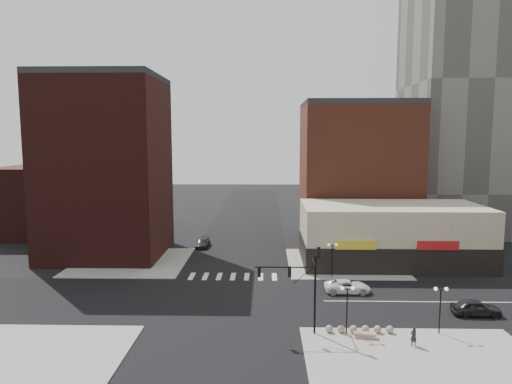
{
  "coord_description": "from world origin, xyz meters",
  "views": [
    {
      "loc": [
        4.0,
        -46.16,
        17.0
      ],
      "look_at": [
        2.83,
        4.14,
        11.0
      ],
      "focal_mm": 32.0,
      "sensor_mm": 36.0,
      "label": 1
    }
  ],
  "objects": [
    {
      "name": "bollard_row",
      "position": [
        12.12,
        -8.0,
        0.45
      ],
      "size": [
        5.9,
        0.65,
        0.65
      ],
      "color": "gray",
      "rests_on": "sidewalk_se"
    },
    {
      "name": "white_suv",
      "position": [
        12.96,
        2.73,
        0.7
      ],
      "size": [
        5.05,
        2.39,
        1.39
      ],
      "primitive_type": "imported",
      "rotation": [
        0.0,
        0.0,
        1.59
      ],
      "color": "white",
      "rests_on": "ground"
    },
    {
      "name": "road_ew",
      "position": [
        0.0,
        0.0,
        0.01
      ],
      "size": [
        200.0,
        14.0,
        0.02
      ],
      "primitive_type": "cube",
      "color": "black",
      "rests_on": "ground"
    },
    {
      "name": "traffic_signal",
      "position": [
        7.24,
        -7.83,
        4.96
      ],
      "size": [
        5.59,
        3.09,
        7.77
      ],
      "color": "black",
      "rests_on": "ground"
    },
    {
      "name": "sidewalk_se",
      "position": [
        16.0,
        -14.0,
        0.06
      ],
      "size": [
        18.0,
        14.0,
        0.12
      ],
      "primitive_type": "cube",
      "color": "gray",
      "rests_on": "ground"
    },
    {
      "name": "street_lamp_se_b",
      "position": [
        19.0,
        -8.0,
        3.29
      ],
      "size": [
        1.22,
        0.32,
        4.16
      ],
      "color": "black",
      "rests_on": "sidewalk_se"
    },
    {
      "name": "stone_bench",
      "position": [
        12.38,
        -9.0,
        0.36
      ],
      "size": [
        1.98,
        0.88,
        0.45
      ],
      "rotation": [
        0.0,
        0.0,
        -0.16
      ],
      "color": "#A17F6F",
      "rests_on": "sidewalk_se"
    },
    {
      "name": "dark_sedan_east",
      "position": [
        24.17,
        -3.51,
        0.78
      ],
      "size": [
        4.57,
        1.85,
        1.56
      ],
      "primitive_type": "imported",
      "rotation": [
        0.0,
        0.0,
        1.57
      ],
      "color": "black",
      "rests_on": "ground"
    },
    {
      "name": "building_nw_low",
      "position": [
        -32.0,
        34.0,
        6.0
      ],
      "size": [
        20.0,
        18.0,
        12.0
      ],
      "primitive_type": "cube",
      "color": "#381511",
      "rests_on": "ground"
    },
    {
      "name": "pedestrian",
      "position": [
        16.01,
        -10.41,
        0.95
      ],
      "size": [
        0.71,
        0.59,
        1.65
      ],
      "primitive_type": "imported",
      "rotation": [
        0.0,
        0.0,
        3.52
      ],
      "color": "black",
      "rests_on": "sidewalk_se"
    },
    {
      "name": "building_ne_row",
      "position": [
        21.0,
        15.0,
        3.3
      ],
      "size": [
        24.2,
        12.2,
        8.0
      ],
      "color": "beige",
      "rests_on": "ground"
    },
    {
      "name": "sidewalk_ne",
      "position": [
        14.5,
        14.5,
        0.06
      ],
      "size": [
        15.0,
        15.0,
        0.12
      ],
      "primitive_type": "cube",
      "color": "gray",
      "rests_on": "ground"
    },
    {
      "name": "street_lamp_se_a",
      "position": [
        11.0,
        -8.0,
        3.29
      ],
      "size": [
        1.22,
        0.32,
        4.16
      ],
      "color": "black",
      "rests_on": "sidewalk_se"
    },
    {
      "name": "road_ns",
      "position": [
        0.0,
        0.0,
        0.01
      ],
      "size": [
        14.0,
        200.0,
        0.02
      ],
      "primitive_type": "cube",
      "color": "black",
      "rests_on": "ground"
    },
    {
      "name": "building_ne_midrise",
      "position": [
        19.0,
        29.5,
        11.0
      ],
      "size": [
        18.0,
        15.0,
        22.0
      ],
      "primitive_type": "cube",
      "color": "brown",
      "rests_on": "ground"
    },
    {
      "name": "dark_sedan_north",
      "position": [
        -5.9,
        23.29,
        0.66
      ],
      "size": [
        2.08,
        4.65,
        1.32
      ],
      "primitive_type": "imported",
      "rotation": [
        0.0,
        0.0,
        -0.05
      ],
      "color": "black",
      "rests_on": "ground"
    },
    {
      "name": "ground",
      "position": [
        0.0,
        0.0,
        0.0
      ],
      "size": [
        240.0,
        240.0,
        0.0
      ],
      "primitive_type": "plane",
      "color": "black",
      "rests_on": "ground"
    },
    {
      "name": "street_lamp_ne",
      "position": [
        12.0,
        8.0,
        3.29
      ],
      "size": [
        1.22,
        0.32,
        4.16
      ],
      "color": "black",
      "rests_on": "sidewalk_ne"
    },
    {
      "name": "building_nw",
      "position": [
        -19.0,
        18.5,
        12.5
      ],
      "size": [
        16.0,
        15.0,
        25.0
      ],
      "primitive_type": "cube",
      "color": "#381511",
      "rests_on": "ground"
    },
    {
      "name": "sidewalk_sw",
      "position": [
        -14.5,
        -14.5,
        0.06
      ],
      "size": [
        15.0,
        15.0,
        0.12
      ],
      "primitive_type": "cube",
      "color": "gray",
      "rests_on": "ground"
    },
    {
      "name": "sidewalk_nw",
      "position": [
        -14.5,
        14.5,
        0.06
      ],
      "size": [
        15.0,
        15.0,
        0.12
      ],
      "primitive_type": "cube",
      "color": "gray",
      "rests_on": "ground"
    }
  ]
}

